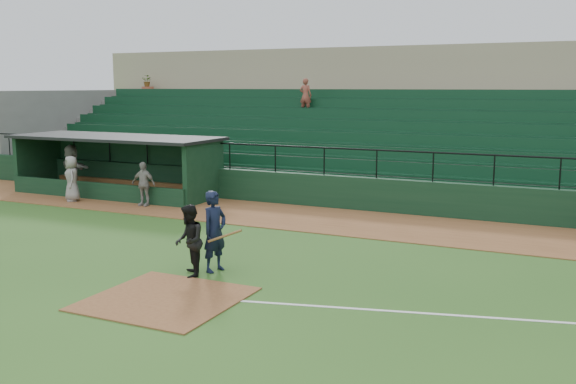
% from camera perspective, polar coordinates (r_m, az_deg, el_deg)
% --- Properties ---
extents(ground, '(90.00, 90.00, 0.00)m').
position_cam_1_polar(ground, '(14.80, -8.42, -8.20)').
color(ground, '#2C571C').
rests_on(ground, ground).
extents(warning_track, '(40.00, 4.00, 0.03)m').
position_cam_1_polar(warning_track, '(21.68, 3.40, -2.46)').
color(warning_track, brown).
rests_on(warning_track, ground).
extents(home_plate_dirt, '(3.00, 3.00, 0.03)m').
position_cam_1_polar(home_plate_dirt, '(14.02, -10.71, -9.20)').
color(home_plate_dirt, brown).
rests_on(home_plate_dirt, ground).
extents(stadium_structure, '(38.00, 13.08, 6.40)m').
position_cam_1_polar(stadium_structure, '(29.32, 9.68, 5.01)').
color(stadium_structure, '#10311B').
rests_on(stadium_structure, ground).
extents(dugout, '(8.90, 3.20, 2.42)m').
position_cam_1_polar(dugout, '(27.81, -14.28, 2.62)').
color(dugout, '#10311B').
rests_on(dugout, ground).
extents(batter_at_plate, '(1.10, 0.80, 1.96)m').
position_cam_1_polar(batter_at_plate, '(15.67, -6.46, -3.45)').
color(batter_at_plate, black).
rests_on(batter_at_plate, ground).
extents(umpire, '(0.99, 1.05, 1.71)m').
position_cam_1_polar(umpire, '(15.33, -8.69, -4.28)').
color(umpire, black).
rests_on(umpire, ground).
extents(dugout_player_a, '(0.99, 0.48, 1.64)m').
position_cam_1_polar(dugout_player_a, '(24.57, -12.60, 0.70)').
color(dugout_player_a, '#9E9993').
rests_on(dugout_player_a, warning_track).
extents(dugout_player_b, '(1.01, 0.98, 1.75)m').
position_cam_1_polar(dugout_player_b, '(26.31, -18.47, 1.12)').
color(dugout_player_b, gray).
rests_on(dugout_player_b, warning_track).
extents(dugout_player_c, '(1.93, 1.13, 1.98)m').
position_cam_1_polar(dugout_player_c, '(28.69, -18.45, 2.00)').
color(dugout_player_c, gray).
rests_on(dugout_player_c, warning_track).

